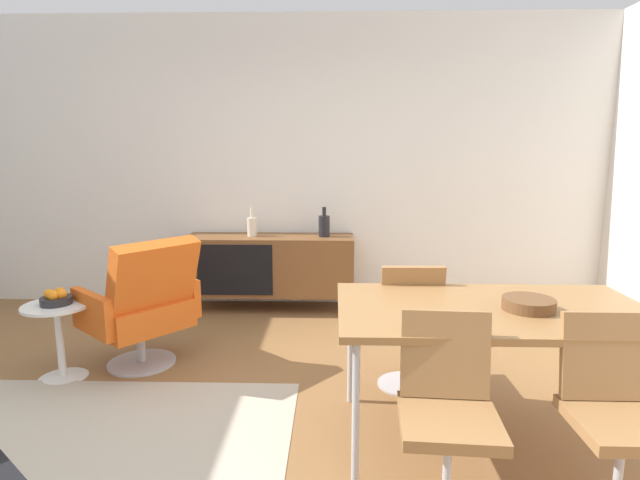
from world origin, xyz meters
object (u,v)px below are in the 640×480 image
object	(u,v)px
lounge_chair_red	(143,304)
side_table_round	(59,332)
dining_table	(493,315)
dining_chair_front_right	(616,412)
vase_sculptural_dark	(324,225)
vase_cobalt	(252,226)
dining_chair_front_left	(447,409)
wooden_bowl_on_table	(529,304)
fruit_bowl	(56,298)
dining_chair_back_left	(408,320)
sideboard	(270,265)

from	to	relation	value
lounge_chair_red	side_table_round	distance (m)	0.56
dining_table	lounge_chair_red	bearing A→B (deg)	158.31
dining_chair_front_right	lounge_chair_red	bearing A→B (deg)	150.56
side_table_round	vase_sculptural_dark	bearing A→B (deg)	41.46
vase_cobalt	side_table_round	xyz separation A→B (m)	(-1.07, -1.55, -0.49)
dining_table	dining_chair_front_left	world-z (taller)	dining_chair_front_left
dining_table	dining_chair_front_right	world-z (taller)	dining_chair_front_right
vase_cobalt	dining_chair_front_right	distance (m)	3.42
vase_sculptural_dark	wooden_bowl_on_table	distance (m)	2.51
dining_table	fruit_bowl	size ratio (longest dim) A/B	8.00
wooden_bowl_on_table	dining_chair_front_left	xyz separation A→B (m)	(-0.51, -0.52, -0.30)
vase_sculptural_dark	side_table_round	distance (m)	2.40
dining_chair_back_left	lounge_chair_red	xyz separation A→B (m)	(-1.82, 0.30, -0.00)
dining_chair_front_left	dining_table	bearing A→B (deg)	58.25
vase_sculptural_dark	dining_chair_front_right	xyz separation A→B (m)	(1.27, -2.78, -0.36)
vase_cobalt	dining_chair_back_left	world-z (taller)	vase_cobalt
vase_sculptural_dark	dining_table	distance (m)	2.41
vase_cobalt	dining_chair_back_left	distance (m)	2.11
sideboard	dining_chair_front_left	world-z (taller)	dining_chair_front_left
vase_sculptural_dark	fruit_bowl	distance (m)	2.36
side_table_round	fruit_bowl	bearing A→B (deg)	-27.32
sideboard	fruit_bowl	xyz separation A→B (m)	(-1.23, -1.55, 0.12)
sideboard	dining_table	distance (m)	2.66
sideboard	vase_sculptural_dark	xyz separation A→B (m)	(0.52, 0.00, 0.39)
wooden_bowl_on_table	side_table_round	distance (m)	2.96
wooden_bowl_on_table	fruit_bowl	bearing A→B (deg)	165.95
lounge_chair_red	fruit_bowl	size ratio (longest dim) A/B	4.73
vase_sculptural_dark	dining_chair_front_right	distance (m)	3.08
dining_chair_front_left	fruit_bowl	size ratio (longest dim) A/B	4.28
vase_sculptural_dark	fruit_bowl	xyz separation A→B (m)	(-1.76, -1.55, -0.26)
vase_cobalt	dining_table	xyz separation A→B (m)	(1.61, -2.22, -0.12)
side_table_round	fruit_bowl	world-z (taller)	fruit_bowl
dining_chair_front_left	fruit_bowl	world-z (taller)	dining_chair_front_left
vase_cobalt	dining_chair_front_left	xyz separation A→B (m)	(1.26, -2.78, -0.35)
vase_cobalt	fruit_bowl	distance (m)	1.90
vase_cobalt	wooden_bowl_on_table	world-z (taller)	vase_cobalt
sideboard	side_table_round	distance (m)	1.98
dining_table	dining_chair_back_left	size ratio (longest dim) A/B	1.87
dining_chair_front_right	lounge_chair_red	size ratio (longest dim) A/B	0.90
vase_sculptural_dark	dining_table	size ratio (longest dim) A/B	0.18
dining_chair_front_right	wooden_bowl_on_table	bearing A→B (deg)	110.00
dining_chair_back_left	lounge_chair_red	distance (m)	1.84
vase_cobalt	dining_chair_back_left	xyz separation A→B (m)	(1.26, -1.66, -0.35)
sideboard	dining_chair_back_left	distance (m)	1.99
vase_cobalt	dining_chair_front_right	world-z (taller)	vase_cobalt
sideboard	dining_table	xyz separation A→B (m)	(1.44, -2.22, 0.26)
wooden_bowl_on_table	dining_chair_front_right	distance (m)	0.63
wooden_bowl_on_table	vase_sculptural_dark	bearing A→B (deg)	115.53
dining_table	dining_chair_front_right	xyz separation A→B (m)	(0.35, -0.56, -0.23)
dining_chair_front_left	fruit_bowl	distance (m)	2.63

